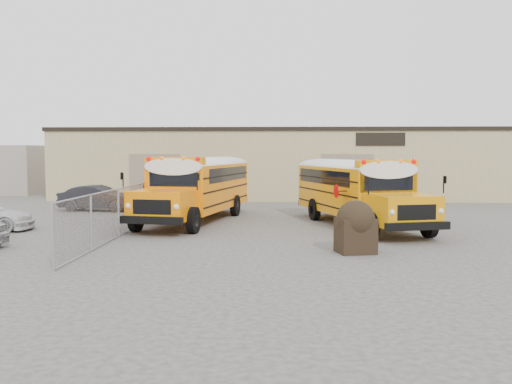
{
  "coord_description": "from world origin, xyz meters",
  "views": [
    {
      "loc": [
        -0.09,
        -20.38,
        3.1
      ],
      "look_at": [
        -1.04,
        1.1,
        1.6
      ],
      "focal_mm": 40.0,
      "sensor_mm": 36.0,
      "label": 1
    }
  ],
  "objects_px": {
    "school_bus_right": "(311,180)",
    "car_dark": "(98,198)",
    "tarp_bundle": "(356,226)",
    "school_bus_left": "(233,177)"
  },
  "relations": [
    {
      "from": "school_bus_right",
      "to": "car_dark",
      "type": "bearing_deg",
      "value": -178.31
    },
    {
      "from": "school_bus_right",
      "to": "tarp_bundle",
      "type": "xyz_separation_m",
      "value": [
        0.72,
        -12.5,
        -0.81
      ]
    },
    {
      "from": "school_bus_right",
      "to": "school_bus_left",
      "type": "bearing_deg",
      "value": 158.07
    },
    {
      "from": "school_bus_right",
      "to": "tarp_bundle",
      "type": "relative_size",
      "value": 6.13
    },
    {
      "from": "school_bus_left",
      "to": "car_dark",
      "type": "xyz_separation_m",
      "value": [
        -6.99,
        -2.05,
        -1.03
      ]
    },
    {
      "from": "school_bus_left",
      "to": "car_dark",
      "type": "distance_m",
      "value": 7.36
    },
    {
      "from": "school_bus_left",
      "to": "car_dark",
      "type": "height_order",
      "value": "school_bus_left"
    },
    {
      "from": "school_bus_left",
      "to": "school_bus_right",
      "type": "distance_m",
      "value": 4.59
    },
    {
      "from": "school_bus_left",
      "to": "school_bus_right",
      "type": "relative_size",
      "value": 1.03
    },
    {
      "from": "school_bus_right",
      "to": "tarp_bundle",
      "type": "bearing_deg",
      "value": -86.69
    }
  ]
}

